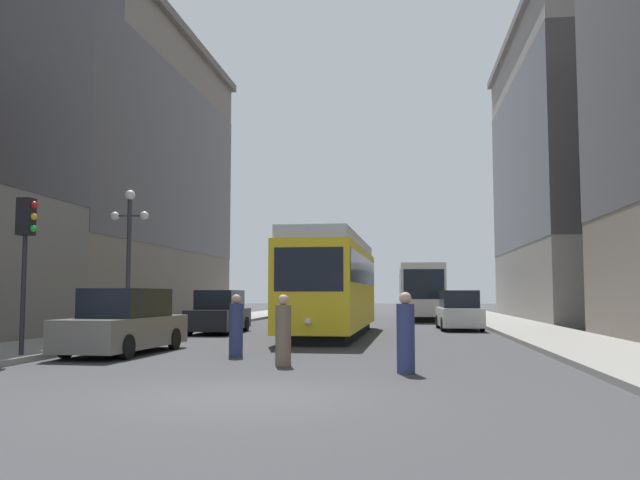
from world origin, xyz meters
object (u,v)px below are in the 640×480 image
object	(u,v)px
parked_car_left_mid	(289,306)
pedestrian_crossing_far	(283,332)
transit_bus	(420,289)
parked_car_left_far	(219,313)
parked_car_right_far	(459,312)
lamp_post_left_near	(129,239)
parked_car_left_near	(125,323)
pedestrian_crossing_near	(406,335)
traffic_light_near_left	(26,234)
streetcar	(333,283)
pedestrian_on_sidewalk	(236,328)

from	to	relation	value
parked_car_left_mid	pedestrian_crossing_far	world-z (taller)	parked_car_left_mid
transit_bus	parked_car_left_far	world-z (taller)	transit_bus
parked_car_right_far	parked_car_left_far	xyz separation A→B (m)	(-10.32, -3.84, 0.00)
transit_bus	parked_car_right_far	world-z (taller)	transit_bus
parked_car_left_far	pedestrian_crossing_far	size ratio (longest dim) A/B	2.76
parked_car_left_far	lamp_post_left_near	bearing A→B (deg)	-111.59
parked_car_left_mid	parked_car_left_near	bearing A→B (deg)	-89.53
pedestrian_crossing_near	pedestrian_crossing_far	xyz separation A→B (m)	(-2.85, 1.14, -0.03)
pedestrian_crossing_far	traffic_light_near_left	world-z (taller)	traffic_light_near_left
streetcar	parked_car_left_far	distance (m)	5.17
pedestrian_crossing_near	parked_car_right_far	bearing A→B (deg)	177.06
parked_car_right_far	lamp_post_left_near	distance (m)	15.39
parked_car_left_mid	pedestrian_crossing_far	xyz separation A→B (m)	(4.99, -29.38, -0.07)
pedestrian_crossing_far	lamp_post_left_near	size ratio (longest dim) A/B	0.32
parked_car_left_mid	traffic_light_near_left	bearing A→B (deg)	-92.84
streetcar	pedestrian_crossing_far	bearing A→B (deg)	-88.70
pedestrian_on_sidewalk	parked_car_left_mid	bearing A→B (deg)	-61.65
parked_car_left_near	lamp_post_left_near	distance (m)	5.65
parked_car_right_far	pedestrian_crossing_far	distance (m)	16.87
parked_car_right_far	pedestrian_on_sidewalk	world-z (taller)	parked_car_right_far
parked_car_left_near	pedestrian_on_sidewalk	bearing A→B (deg)	-5.16
parked_car_left_mid	lamp_post_left_near	world-z (taller)	lamp_post_left_near
transit_bus	pedestrian_on_sidewalk	size ratio (longest dim) A/B	7.87
streetcar	traffic_light_near_left	xyz separation A→B (m)	(-6.62, -11.07, 1.09)
traffic_light_near_left	lamp_post_left_near	world-z (taller)	lamp_post_left_near
parked_car_right_far	pedestrian_crossing_near	xyz separation A→B (m)	(-2.49, -17.14, -0.05)
parked_car_left_mid	pedestrian_crossing_far	distance (m)	29.80
pedestrian_on_sidewalk	pedestrian_crossing_far	bearing A→B (deg)	150.65
parked_car_left_far	pedestrian_crossing_near	world-z (taller)	parked_car_left_far
parked_car_left_mid	transit_bus	bearing A→B (deg)	0.02
parked_car_left_near	pedestrian_on_sidewalk	size ratio (longest dim) A/B	3.04
streetcar	parked_car_left_near	xyz separation A→B (m)	(-4.94, -8.79, -1.26)
transit_bus	parked_car_left_near	world-z (taller)	transit_bus
parked_car_right_far	parked_car_left_near	bearing A→B (deg)	50.90
parked_car_left_mid	pedestrian_on_sidewalk	xyz separation A→B (m)	(3.33, -27.36, -0.07)
lamp_post_left_near	parked_car_left_mid	bearing A→B (deg)	85.13
parked_car_left_near	pedestrian_crossing_far	world-z (taller)	parked_car_left_near
pedestrian_crossing_far	lamp_post_left_near	xyz separation A→B (m)	(-6.89, 7.06, 2.83)
parked_car_left_mid	parked_car_right_far	world-z (taller)	same
parked_car_left_near	parked_car_left_mid	world-z (taller)	same
streetcar	transit_bus	xyz separation A→B (m)	(3.89, 18.02, -0.15)
parked_car_left_far	pedestrian_on_sidewalk	xyz separation A→B (m)	(3.33, -10.14, -0.07)
streetcar	pedestrian_crossing_near	distance (m)	12.83
parked_car_left_far	traffic_light_near_left	distance (m)	12.28
streetcar	parked_car_left_mid	xyz separation A→B (m)	(-4.94, 18.09, -1.26)
parked_car_left_near	lamp_post_left_near	xyz separation A→B (m)	(-1.90, 4.55, 2.76)
pedestrian_crossing_near	traffic_light_near_left	bearing A→B (deg)	-92.86
parked_car_right_far	pedestrian_crossing_near	bearing A→B (deg)	80.05
parked_car_left_mid	pedestrian_crossing_near	distance (m)	31.51
pedestrian_crossing_near	parked_car_left_far	bearing A→B (deg)	-144.19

